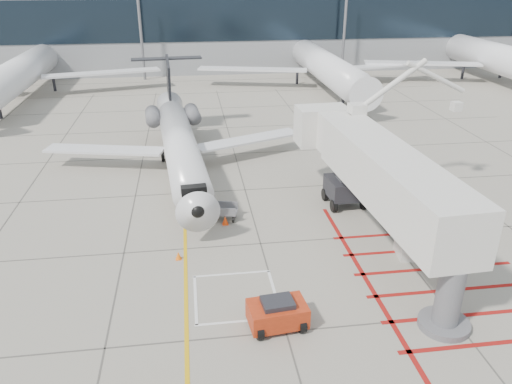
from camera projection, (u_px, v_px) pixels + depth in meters
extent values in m
plane|color=gray|center=(271.00, 282.00, 26.21)|extent=(260.00, 260.00, 0.00)
cone|color=orange|center=(178.00, 255.00, 28.15)|extent=(0.34, 0.34, 0.47)
cone|color=#ED3E0C|center=(225.00, 220.00, 31.96)|extent=(0.41, 0.41, 0.56)
cube|color=gray|center=(263.00, 18.00, 87.82)|extent=(180.00, 28.00, 14.00)
cube|color=black|center=(277.00, 20.00, 74.72)|extent=(180.00, 0.10, 6.00)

